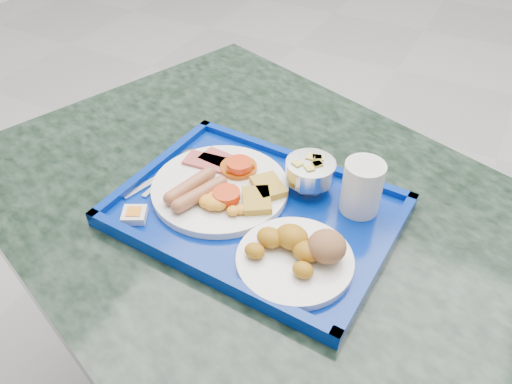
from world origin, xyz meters
TOP-DOWN VIEW (x-y plane):
  - floor at (0.00, 0.00)m, footprint 6.00×6.00m
  - table at (0.28, -0.90)m, footprint 1.44×1.19m
  - tray at (0.24, -0.92)m, footprint 0.50×0.38m
  - main_plate at (0.17, -0.91)m, footprint 0.25×0.25m
  - bread_plate at (0.36, -1.00)m, footprint 0.19×0.19m
  - fruit_bowl at (0.30, -0.82)m, footprint 0.09×0.09m
  - juice_cup at (0.41, -0.83)m, footprint 0.07×0.07m
  - spoon at (0.05, -0.87)m, footprint 0.03×0.17m
  - knife at (0.04, -0.92)m, footprint 0.06×0.19m
  - jam_packet at (0.07, -1.04)m, footprint 0.06×0.06m

SIDE VIEW (x-z plane):
  - floor at x=0.00m, z-range 0.00..0.00m
  - table at x=0.28m, z-range 0.19..0.96m
  - tray at x=0.24m, z-range 0.77..0.80m
  - knife at x=0.04m, z-range 0.79..0.79m
  - spoon at x=0.05m, z-range 0.79..0.80m
  - jam_packet at x=0.07m, z-range 0.79..0.80m
  - main_plate at x=0.17m, z-range 0.78..0.82m
  - bread_plate at x=0.36m, z-range 0.78..0.84m
  - fruit_bowl at x=0.30m, z-range 0.80..0.86m
  - juice_cup at x=0.41m, z-range 0.79..0.89m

